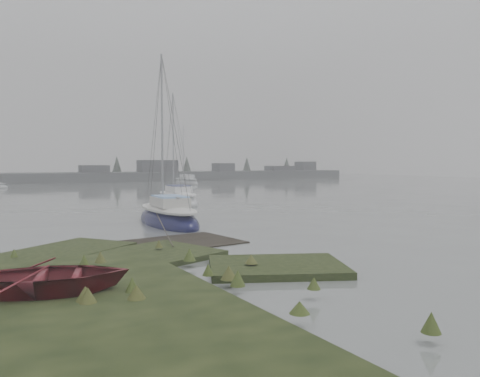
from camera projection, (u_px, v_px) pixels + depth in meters
name	position (u px, v px, depth m)	size (l,w,h in m)	color
ground	(59.00, 197.00, 38.37)	(160.00, 160.00, 0.00)	slate
far_shoreline	(194.00, 175.00, 79.35)	(60.00, 8.00, 4.15)	#4C4F51
sailboat_main	(168.00, 218.00, 21.64)	(2.34, 6.18, 8.58)	#10103A
sailboat_white	(177.00, 200.00, 32.55)	(2.25, 6.01, 8.35)	silver
sailboat_far_b	(186.00, 182.00, 62.21)	(2.08, 6.00, 8.41)	#9EA1A7
dinghy	(50.00, 277.00, 9.40)	(2.23, 3.12, 0.65)	maroon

